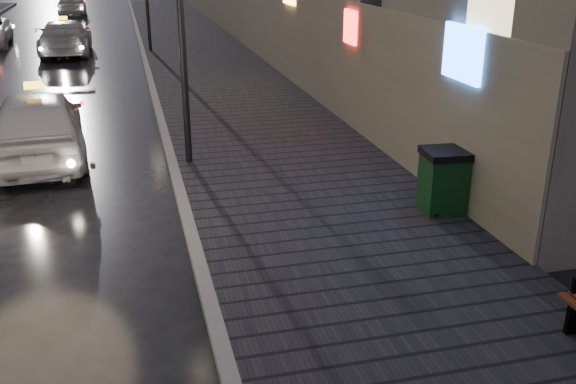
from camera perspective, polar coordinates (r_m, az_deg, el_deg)
name	(u,v)px	position (r m, az deg, el deg)	size (l,w,h in m)	color
ground	(91,334)	(8.41, -17.14, -11.95)	(120.00, 120.00, 0.00)	black
sidewalk	(200,54)	(28.62, -7.82, 12.09)	(4.60, 58.00, 0.15)	black
curb	(144,56)	(28.45, -12.72, 11.73)	(0.20, 58.00, 0.15)	slate
trash_bin	(443,180)	(11.27, 13.60, 1.04)	(0.77, 0.77, 1.10)	#0E3315
taxi_near	(38,125)	(15.05, -21.31, 5.58)	(1.89, 4.69, 1.60)	#BBBBC2
taxi_mid	(65,37)	(30.19, -19.19, 12.88)	(2.06, 5.06, 1.47)	#BAB9C0
car_far	(71,3)	(47.94, -18.70, 15.65)	(1.88, 4.68, 1.59)	#A4A3AB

